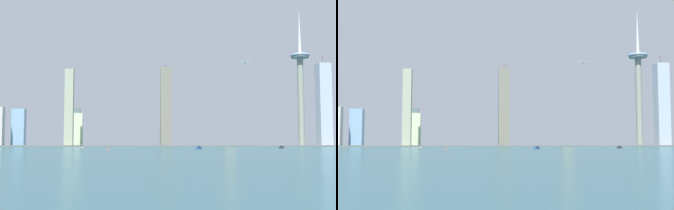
% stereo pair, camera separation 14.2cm
% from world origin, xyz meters
% --- Properties ---
extents(ground_plane, '(6000.00, 6000.00, 0.00)m').
position_xyz_m(ground_plane, '(0.00, 0.00, 0.00)').
color(ground_plane, '#234B55').
extents(waterfront_pier, '(984.06, 55.65, 3.31)m').
position_xyz_m(waterfront_pier, '(0.00, 409.25, 1.65)').
color(waterfront_pier, '#545E59').
rests_on(waterfront_pier, ground).
extents(observation_tower, '(41.46, 41.46, 294.98)m').
position_xyz_m(observation_tower, '(257.51, 434.34, 144.28)').
color(observation_tower, gray).
rests_on(observation_tower, ground).
extents(skyscraper_0, '(26.07, 24.03, 78.27)m').
position_xyz_m(skyscraper_0, '(-334.86, 475.00, 39.14)').
color(skyscraper_0, '#779DBB').
rests_on(skyscraper_0, ground).
extents(skyscraper_2, '(23.83, 22.80, 177.11)m').
position_xyz_m(skyscraper_2, '(-25.81, 486.18, 86.90)').
color(skyscraper_2, slate).
rests_on(skyscraper_2, ground).
extents(skyscraper_3, '(27.19, 13.48, 82.91)m').
position_xyz_m(skyscraper_3, '(-219.51, 503.01, 38.00)').
color(skyscraper_3, beige).
rests_on(skyscraper_3, ground).
extents(skyscraper_4, '(25.53, 26.53, 189.28)m').
position_xyz_m(skyscraper_4, '(296.29, 409.10, 86.40)').
color(skyscraper_4, '#9FAABC').
rests_on(skyscraper_4, ground).
extents(skyscraper_5, '(16.70, 17.10, 153.66)m').
position_xyz_m(skyscraper_5, '(-223.88, 410.18, 76.83)').
color(skyscraper_5, '#949C80').
rests_on(skyscraper_5, ground).
extents(skyscraper_6, '(24.92, 15.61, 183.16)m').
position_xyz_m(skyscraper_6, '(116.41, 500.48, 89.66)').
color(skyscraper_6, gray).
rests_on(skyscraper_6, ground).
extents(boat_0, '(12.12, 16.94, 7.50)m').
position_xyz_m(boat_0, '(-5.84, 157.85, 1.56)').
color(boat_0, navy).
rests_on(boat_0, ground).
extents(boat_1, '(8.21, 13.56, 8.30)m').
position_xyz_m(boat_1, '(-187.45, 297.67, 1.44)').
color(boat_1, beige).
rests_on(boat_1, ground).
extents(boat_3, '(6.87, 9.29, 8.72)m').
position_xyz_m(boat_3, '(134.39, 205.53, 1.67)').
color(boat_3, '#242633').
rests_on(boat_3, ground).
extents(channel_buoy_0, '(1.22, 1.22, 2.52)m').
position_xyz_m(channel_buoy_0, '(2.52, 201.38, 1.26)').
color(channel_buoy_0, green).
rests_on(channel_buoy_0, ground).
extents(channel_buoy_1, '(1.95, 1.95, 2.54)m').
position_xyz_m(channel_buoy_1, '(-134.31, 96.70, 1.27)').
color(channel_buoy_1, '#E54C19').
rests_on(channel_buoy_1, ground).
extents(airplane, '(21.33, 23.99, 7.34)m').
position_xyz_m(airplane, '(122.95, 377.08, 167.78)').
color(airplane, '#ADBACB').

